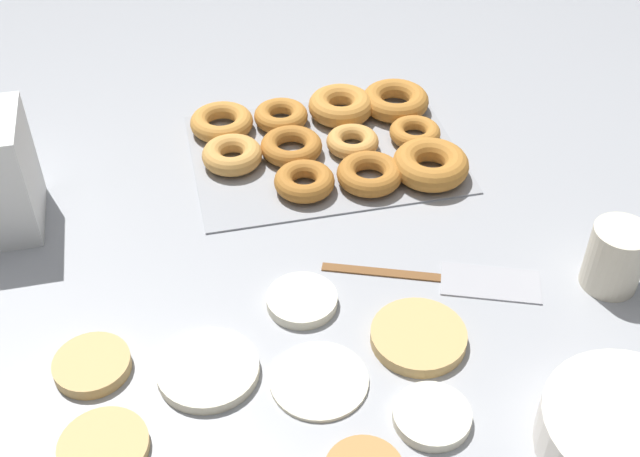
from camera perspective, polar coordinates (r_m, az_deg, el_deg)
ground_plane at (r=1.01m, az=-2.00°, el=-5.52°), size 3.00×3.00×0.00m
pancake_0 at (r=0.98m, az=7.02°, el=-7.64°), size 0.12×0.12×0.02m
pancake_1 at (r=0.91m, az=7.96°, el=-13.07°), size 0.09×0.09×0.01m
pancake_2 at (r=0.95m, az=-7.97°, el=-9.89°), size 0.12×0.12×0.01m
pancake_3 at (r=0.91m, az=-15.14°, el=-14.76°), size 0.10×0.10×0.01m
pancake_4 at (r=0.93m, az=-0.06°, el=-10.66°), size 0.11×0.11×0.01m
pancake_5 at (r=1.01m, az=-1.28°, el=-5.18°), size 0.09×0.09×0.01m
pancake_8 at (r=0.98m, az=-15.90°, el=-9.32°), size 0.09×0.09×0.02m
donut_tray at (r=1.26m, az=1.11°, el=6.32°), size 0.41×0.30×0.04m
batter_bowl at (r=0.92m, az=21.11°, el=-13.54°), size 0.19×0.19×0.05m
paper_cup at (r=1.08m, az=20.25°, el=-1.94°), size 0.07×0.07×0.09m
spatula at (r=1.06m, az=10.35°, el=-3.62°), size 0.28×0.14×0.01m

